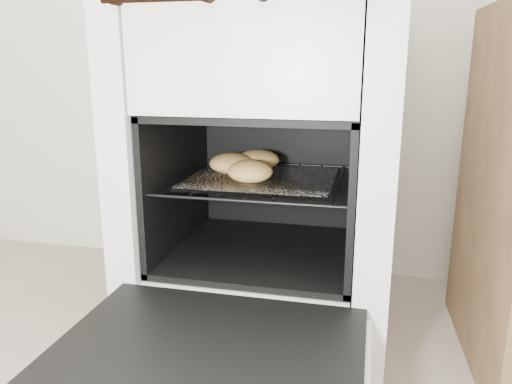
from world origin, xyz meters
TOP-DOWN VIEW (x-y plane):
  - stove at (-0.16, 1.14)m, footprint 0.64×0.72m
  - oven_door at (-0.16, 0.60)m, footprint 0.58×0.45m
  - oven_rack at (-0.16, 1.07)m, footprint 0.47×0.45m
  - foil_sheet at (-0.16, 1.05)m, footprint 0.36×0.32m
  - baked_rolls at (-0.21, 1.08)m, footprint 0.22×0.31m

SIDE VIEW (x-z plane):
  - oven_door at x=-0.16m, z-range 0.19..0.24m
  - oven_rack at x=-0.16m, z-range 0.44..0.44m
  - foil_sheet at x=-0.16m, z-range 0.44..0.45m
  - baked_rolls at x=-0.21m, z-range 0.45..0.50m
  - stove at x=-0.16m, z-range -0.01..0.98m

